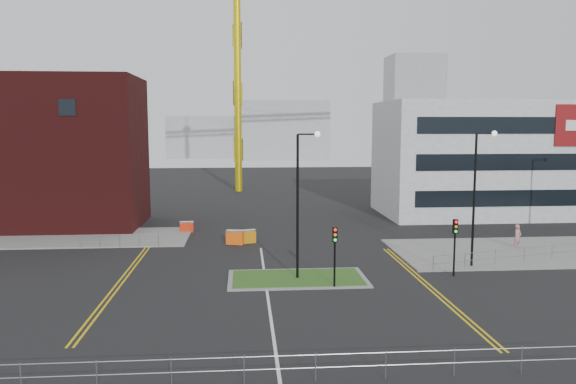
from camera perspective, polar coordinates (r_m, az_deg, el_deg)
name	(u,v)px	position (r m, az deg, el deg)	size (l,w,h in m)	color
ground	(272,326)	(27.62, -1.65, -13.43)	(200.00, 200.00, 0.00)	black
pavement_left	(21,239)	(52.28, -25.51, -4.30)	(28.00, 8.00, 0.12)	slate
pavement_right	(553,251)	(47.15, 25.29, -5.45)	(24.00, 10.00, 0.12)	slate
island_kerb	(297,279)	(35.34, 0.96, -8.79)	(8.60, 4.60, 0.08)	slate
grass_island	(297,278)	(35.34, 0.96, -8.76)	(8.00, 4.00, 0.12)	#24521B
brick_building	(9,154)	(58.14, -26.50, 3.46)	(24.20, 10.07, 14.24)	#411010
office_block	(500,158)	(64.06, 20.71, 3.23)	(25.00, 12.20, 12.00)	#A7AAAC
streetlamp_island	(301,193)	(34.31, 1.34, -0.11)	(1.46, 0.36, 9.18)	black
streetlamp_right_near	(478,188)	(39.30, 18.71, 0.42)	(1.46, 0.36, 9.18)	black
traffic_light_island	(335,245)	(33.04, 4.78, -5.41)	(0.28, 0.33, 3.65)	black
traffic_light_right	(455,236)	(37.04, 16.61, -4.34)	(0.28, 0.33, 3.65)	black
railing_front	(280,363)	(21.77, -0.82, -16.96)	(24.05, 0.05, 1.10)	gray
railing_left	(119,239)	(45.80, -16.76, -4.55)	(6.05, 0.05, 1.10)	gray
railing_right	(552,249)	(44.15, 25.25, -5.30)	(19.05, 5.05, 1.10)	gray
centre_line	(270,312)	(29.50, -1.85, -12.07)	(0.15, 30.00, 0.01)	silver
yellow_left_a	(124,274)	(37.92, -16.30, -8.04)	(0.12, 24.00, 0.01)	gold
yellow_left_b	(129,274)	(37.86, -15.85, -8.05)	(0.12, 24.00, 0.01)	gold
yellow_right_a	(425,286)	(34.98, 13.77, -9.22)	(0.12, 20.00, 0.01)	gold
yellow_right_b	(430,285)	(35.08, 14.24, -9.19)	(0.12, 20.00, 0.01)	gold
skyline_a	(89,119)	(150.93, -19.56, 7.02)	(18.00, 12.00, 22.00)	gray
skyline_b	(284,130)	(156.29, -0.41, 6.29)	(24.00, 12.00, 16.00)	gray
skyline_c	(414,108)	(157.88, 12.64, 8.31)	(14.00, 12.00, 28.00)	gray
skyline_d	(220,137)	(166.05, -6.90, 5.59)	(30.00, 12.00, 12.00)	gray
pedestrian	(518,237)	(46.90, 22.30, -4.23)	(0.70, 0.46, 1.93)	#B9787D
barrier_left	(187,226)	(50.94, -10.25, -3.46)	(1.19, 0.42, 1.00)	red
barrier_mid	(235,237)	(45.38, -5.42, -4.54)	(1.45, 0.80, 1.16)	#F45A0D
barrier_right	(248,236)	(45.79, -4.12, -4.47)	(1.37, 0.77, 1.09)	#CB7A0B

